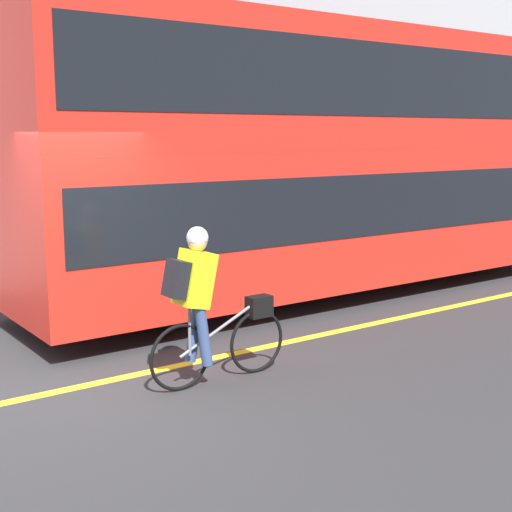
{
  "coord_description": "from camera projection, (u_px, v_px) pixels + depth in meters",
  "views": [
    {
      "loc": [
        -2.4,
        -6.68,
        2.48
      ],
      "look_at": [
        2.63,
        0.3,
        1.0
      ],
      "focal_mm": 50.0,
      "sensor_mm": 36.0,
      "label": 1
    }
  ],
  "objects": [
    {
      "name": "street_sign_post",
      "position": [
        197.0,
        177.0,
        13.87
      ],
      "size": [
        0.36,
        0.09,
        2.71
      ],
      "color": "#59595B",
      "rests_on": "sidewalk_curb"
    },
    {
      "name": "bus",
      "position": [
        327.0,
        152.0,
        11.02
      ],
      "size": [
        9.88,
        2.56,
        4.01
      ],
      "color": "black",
      "rests_on": "ground_plane"
    },
    {
      "name": "cyclist_on_bike",
      "position": [
        205.0,
        300.0,
        7.0
      ],
      "size": [
        1.59,
        0.32,
        1.6
      ],
      "color": "black",
      "rests_on": "ground_plane"
    },
    {
      "name": "road_center_line",
      "position": [
        68.0,
        389.0,
        7.0
      ],
      "size": [
        50.0,
        0.14,
        0.01
      ],
      "primitive_type": "cube",
      "color": "yellow",
      "rests_on": "ground_plane"
    },
    {
      "name": "ground_plane",
      "position": [
        61.0,
        384.0,
        7.15
      ],
      "size": [
        80.0,
        80.0,
        0.0
      ],
      "primitive_type": "plane",
      "color": "#2D2D30"
    }
  ]
}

